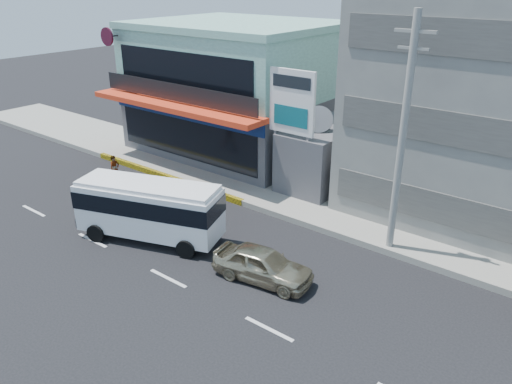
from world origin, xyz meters
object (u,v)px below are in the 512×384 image
billboard (292,109)px  utility_pole_near (402,138)px  shop_building (238,92)px  motorcycle_rider (116,180)px  sedan (263,265)px  minibus (149,206)px  satellite_dish (318,129)px

billboard → utility_pole_near: 6.75m
shop_building → billboard: 8.92m
utility_pole_near → motorcycle_rider: utility_pole_near is taller
billboard → sedan: size_ratio=1.71×
minibus → shop_building: bearing=112.3°
utility_pole_near → motorcycle_rider: bearing=-167.6°
shop_building → billboard: (7.50, -4.75, 0.93)m
minibus → satellite_dish: bearing=71.9°
billboard → utility_pole_near: (6.50, -1.80, 0.22)m
shop_building → minibus: size_ratio=1.81×
minibus → sedan: 6.10m
satellite_dish → utility_pole_near: 7.17m
billboard → utility_pole_near: utility_pole_near is taller
motorcycle_rider → satellite_dish: bearing=38.3°
shop_building → billboard: shop_building is taller
shop_building → utility_pole_near: bearing=-25.1°
billboard → utility_pole_near: bearing=-15.5°
motorcycle_rider → minibus: bearing=-23.1°
billboard → utility_pole_near: size_ratio=0.69×
shop_building → satellite_dish: bearing=-20.2°
billboard → motorcycle_rider: 10.44m
shop_building → utility_pole_near: size_ratio=1.24×
satellite_dish → motorcycle_rider: size_ratio=0.71×
satellite_dish → sedan: size_ratio=0.37×
shop_building → minibus: bearing=-67.7°
satellite_dish → motorcycle_rider: bearing=-141.7°
minibus → billboard: bearing=71.3°
minibus → sedan: bearing=4.4°
sedan → shop_building: bearing=34.7°
minibus → motorcycle_rider: (-5.62, 2.40, -0.93)m
shop_building → sedan: shop_building is taller
shop_building → motorcycle_rider: bearing=-93.7°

